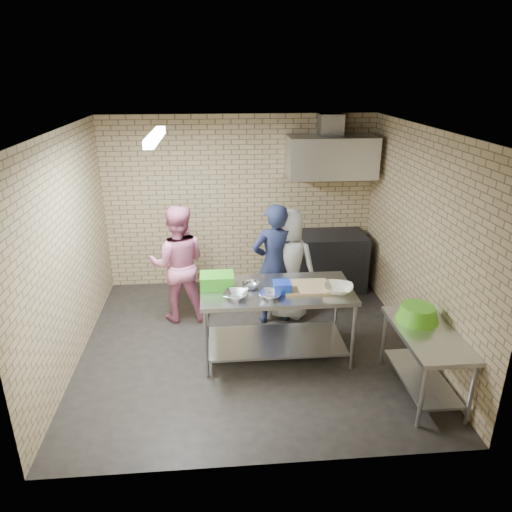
% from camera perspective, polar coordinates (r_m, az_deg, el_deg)
% --- Properties ---
extents(floor, '(4.20, 4.20, 0.00)m').
position_cam_1_polar(floor, '(6.25, -0.77, -10.56)').
color(floor, black).
rests_on(floor, ground).
extents(ceiling, '(4.20, 4.20, 0.00)m').
position_cam_1_polar(ceiling, '(5.33, -0.92, 14.84)').
color(ceiling, black).
rests_on(ceiling, ground).
extents(back_wall, '(4.20, 0.06, 2.70)m').
position_cam_1_polar(back_wall, '(7.55, -1.95, 6.40)').
color(back_wall, tan).
rests_on(back_wall, ground).
extents(front_wall, '(4.20, 0.06, 2.70)m').
position_cam_1_polar(front_wall, '(3.85, 1.37, -9.31)').
color(front_wall, tan).
rests_on(front_wall, ground).
extents(left_wall, '(0.06, 4.00, 2.70)m').
position_cam_1_polar(left_wall, '(5.89, -21.65, 0.42)').
color(left_wall, tan).
rests_on(left_wall, ground).
extents(right_wall, '(0.06, 4.00, 2.70)m').
position_cam_1_polar(right_wall, '(6.16, 19.06, 1.64)').
color(right_wall, tan).
rests_on(right_wall, ground).
extents(prep_table, '(1.79, 0.90, 0.90)m').
position_cam_1_polar(prep_table, '(5.86, 2.42, -7.88)').
color(prep_table, '#AFB1B6').
rests_on(prep_table, floor).
extents(side_counter, '(0.60, 1.20, 0.75)m').
position_cam_1_polar(side_counter, '(5.56, 19.39, -11.86)').
color(side_counter, silver).
rests_on(side_counter, floor).
extents(stove, '(1.20, 0.70, 0.90)m').
position_cam_1_polar(stove, '(7.70, 8.36, -0.60)').
color(stove, black).
rests_on(stove, floor).
extents(range_hood, '(1.30, 0.60, 0.60)m').
position_cam_1_polar(range_hood, '(7.29, 8.98, 11.65)').
color(range_hood, silver).
rests_on(range_hood, back_wall).
extents(hood_duct, '(0.35, 0.30, 0.30)m').
position_cam_1_polar(hood_duct, '(7.38, 8.91, 15.29)').
color(hood_duct, '#A5A8AD').
rests_on(hood_duct, back_wall).
extents(wall_shelf, '(0.80, 0.20, 0.04)m').
position_cam_1_polar(wall_shelf, '(7.58, 10.81, 10.52)').
color(wall_shelf, '#3F2B19').
rests_on(wall_shelf, back_wall).
extents(fluorescent_fixture, '(0.10, 1.25, 0.08)m').
position_cam_1_polar(fluorescent_fixture, '(5.36, -11.96, 13.79)').
color(fluorescent_fixture, white).
rests_on(fluorescent_fixture, ceiling).
extents(green_crate, '(0.40, 0.30, 0.16)m').
position_cam_1_polar(green_crate, '(5.68, -4.68, -2.93)').
color(green_crate, green).
rests_on(green_crate, prep_table).
extents(blue_tub, '(0.20, 0.20, 0.13)m').
position_cam_1_polar(blue_tub, '(5.54, 3.15, -3.74)').
color(blue_tub, '#1736B3').
rests_on(blue_tub, prep_table).
extents(cutting_board, '(0.55, 0.42, 0.03)m').
position_cam_1_polar(cutting_board, '(5.68, 6.03, -3.72)').
color(cutting_board, tan).
rests_on(cutting_board, prep_table).
extents(mixing_bowl_a, '(0.36, 0.36, 0.07)m').
position_cam_1_polar(mixing_bowl_a, '(5.42, -2.51, -4.70)').
color(mixing_bowl_a, silver).
rests_on(mixing_bowl_a, prep_table).
extents(mixing_bowl_b, '(0.27, 0.27, 0.07)m').
position_cam_1_polar(mixing_bowl_b, '(5.65, -0.59, -3.51)').
color(mixing_bowl_b, '#A9ABB0').
rests_on(mixing_bowl_b, prep_table).
extents(mixing_bowl_c, '(0.33, 0.33, 0.06)m').
position_cam_1_polar(mixing_bowl_c, '(5.43, 1.74, -4.65)').
color(mixing_bowl_c, silver).
rests_on(mixing_bowl_c, prep_table).
extents(ceramic_bowl, '(0.44, 0.44, 0.08)m').
position_cam_1_polar(ceramic_bowl, '(5.63, 9.80, -3.87)').
color(ceramic_bowl, beige).
rests_on(ceramic_bowl, prep_table).
extents(green_basin, '(0.46, 0.46, 0.17)m').
position_cam_1_polar(green_basin, '(5.52, 18.77, -6.49)').
color(green_basin, '#59C626').
rests_on(green_basin, side_counter).
extents(bottle_red, '(0.07, 0.07, 0.18)m').
position_cam_1_polar(bottle_red, '(7.50, 8.99, 11.37)').
color(bottle_red, '#B22619').
rests_on(bottle_red, wall_shelf).
extents(bottle_green, '(0.06, 0.06, 0.15)m').
position_cam_1_polar(bottle_green, '(7.61, 11.97, 11.20)').
color(bottle_green, green).
rests_on(bottle_green, wall_shelf).
extents(man_navy, '(0.69, 0.53, 1.69)m').
position_cam_1_polar(man_navy, '(6.46, 2.15, -1.01)').
color(man_navy, '#161C37').
rests_on(man_navy, floor).
extents(woman_pink, '(0.80, 0.63, 1.65)m').
position_cam_1_polar(woman_pink, '(6.62, -9.28, -0.95)').
color(woman_pink, pink).
rests_on(woman_pink, floor).
extents(woman_white, '(0.91, 0.78, 1.57)m').
position_cam_1_polar(woman_white, '(6.62, 3.91, -1.02)').
color(woman_white, silver).
rests_on(woman_white, floor).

